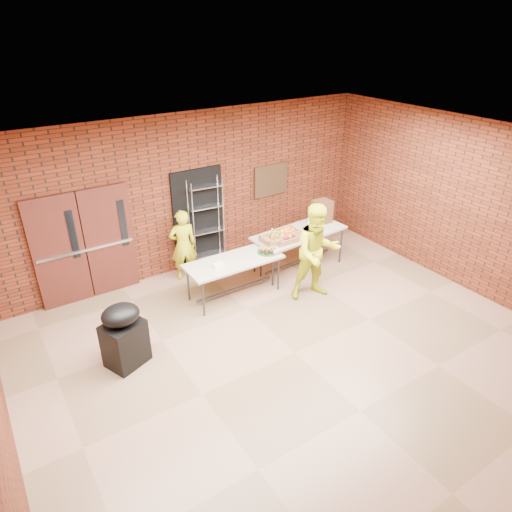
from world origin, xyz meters
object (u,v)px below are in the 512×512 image
at_px(table_left, 234,263).
at_px(table_right, 299,235).
at_px(volunteer_woman, 183,245).
at_px(volunteer_man, 317,252).
at_px(coffee_dispenser, 322,211).
at_px(covered_grill, 124,335).
at_px(wire_rack, 207,224).

relative_size(table_left, table_right, 0.89).
xyz_separation_m(volunteer_woman, volunteer_man, (1.78, -1.95, 0.19)).
bearing_deg(volunteer_man, table_left, 163.21).
relative_size(coffee_dispenser, covered_grill, 0.46).
bearing_deg(covered_grill, volunteer_man, -23.14).
height_order(covered_grill, volunteer_man, volunteer_man).
distance_m(table_left, coffee_dispenser, 2.45).
bearing_deg(table_right, table_left, -177.06).
bearing_deg(coffee_dispenser, volunteer_man, -133.05).
xyz_separation_m(table_right, volunteer_man, (-0.42, -1.06, 0.17)).
xyz_separation_m(wire_rack, coffee_dispenser, (2.25, -0.96, 0.10)).
height_order(wire_rack, volunteer_man, wire_rack).
height_order(table_left, table_right, table_right).
relative_size(covered_grill, volunteer_man, 0.57).
distance_m(table_left, table_right, 1.71).
height_order(table_right, covered_grill, covered_grill).
relative_size(table_right, covered_grill, 1.96).
distance_m(covered_grill, volunteer_man, 3.66).
xyz_separation_m(coffee_dispenser, covered_grill, (-4.76, -1.12, -0.54)).
relative_size(wire_rack, volunteer_man, 1.04).
height_order(wire_rack, covered_grill, wire_rack).
bearing_deg(covered_grill, table_right, -8.37).
xyz_separation_m(table_left, coffee_dispenser, (2.40, 0.36, 0.38)).
bearing_deg(covered_grill, wire_rack, 17.87).
xyz_separation_m(wire_rack, covered_grill, (-2.51, -2.09, -0.44)).
relative_size(table_left, covered_grill, 1.74).
distance_m(wire_rack, coffee_dispenser, 2.45).
relative_size(table_right, coffee_dispenser, 4.23).
xyz_separation_m(coffee_dispenser, volunteer_woman, (-2.90, 0.74, -0.32)).
xyz_separation_m(table_left, table_right, (1.69, 0.21, 0.06)).
xyz_separation_m(wire_rack, volunteer_man, (1.13, -2.17, -0.04)).
distance_m(coffee_dispenser, covered_grill, 4.92).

